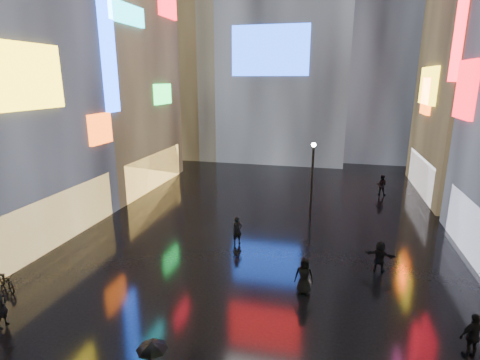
% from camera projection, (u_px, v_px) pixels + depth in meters
% --- Properties ---
extents(ground, '(140.00, 140.00, 0.00)m').
position_uv_depth(ground, '(269.00, 222.00, 24.70)').
color(ground, black).
rests_on(ground, ground).
extents(building_left_far, '(10.28, 12.00, 22.00)m').
position_uv_depth(building_left_far, '(95.00, 57.00, 31.18)').
color(building_left_far, black).
rests_on(building_left_far, ground).
extents(tower_flank_right, '(12.00, 12.00, 34.00)m').
position_uv_depth(tower_flank_right, '(388.00, 8.00, 42.57)').
color(tower_flank_right, black).
rests_on(tower_flank_right, ground).
extents(tower_flank_left, '(10.00, 10.00, 26.00)m').
position_uv_depth(tower_flank_left, '(187.00, 46.00, 45.20)').
color(tower_flank_left, black).
rests_on(tower_flank_left, ground).
extents(lamp_far, '(0.30, 0.30, 5.20)m').
position_uv_depth(lamp_far, '(312.00, 176.00, 24.71)').
color(lamp_far, black).
rests_on(lamp_far, ground).
extents(pedestrian_3, '(1.04, 0.72, 1.64)m').
position_uv_depth(pedestrian_3, '(473.00, 336.00, 12.53)').
color(pedestrian_3, black).
rests_on(pedestrian_3, ground).
extents(pedestrian_4, '(0.84, 0.55, 1.69)m').
position_uv_depth(pedestrian_4, '(304.00, 276.00, 16.35)').
color(pedestrian_4, black).
rests_on(pedestrian_4, ground).
extents(pedestrian_5, '(1.51, 0.73, 1.56)m').
position_uv_depth(pedestrian_5, '(380.00, 257.00, 18.23)').
color(pedestrian_5, black).
rests_on(pedestrian_5, ground).
extents(pedestrian_6, '(0.69, 0.64, 1.58)m').
position_uv_depth(pedestrian_6, '(237.00, 230.00, 21.37)').
color(pedestrian_6, black).
rests_on(pedestrian_6, ground).
extents(pedestrian_7, '(0.94, 0.81, 1.66)m').
position_uv_depth(pedestrian_7, '(381.00, 185.00, 30.44)').
color(pedestrian_7, black).
rests_on(pedestrian_7, ground).
extents(umbrella_1, '(1.14, 1.14, 0.71)m').
position_uv_depth(umbrella_1, '(152.00, 353.00, 9.98)').
color(umbrella_1, black).
rests_on(umbrella_1, pedestrian_2).
extents(umbrella_2, '(1.29, 1.29, 0.83)m').
position_uv_depth(umbrella_2, '(305.00, 249.00, 16.02)').
color(umbrella_2, black).
rests_on(umbrella_2, pedestrian_4).
extents(bicycle, '(1.78, 1.26, 0.89)m').
position_uv_depth(bicycle, '(6.00, 280.00, 16.74)').
color(bicycle, black).
rests_on(bicycle, ground).
extents(pedestrian_8, '(0.43, 0.63, 1.68)m').
position_uv_depth(pedestrian_8, '(0.00, 307.00, 14.11)').
color(pedestrian_8, black).
rests_on(pedestrian_8, ground).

